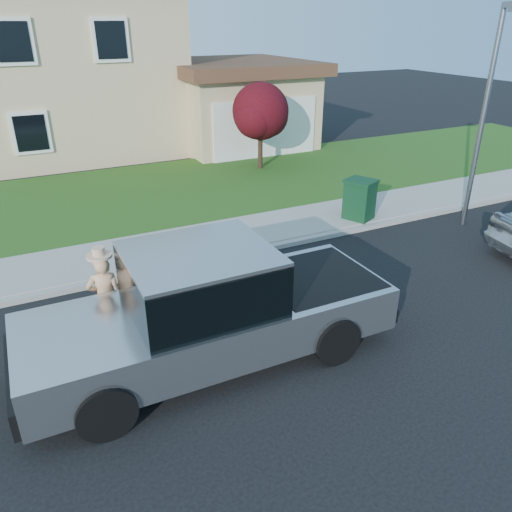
{
  "coord_description": "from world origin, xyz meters",
  "views": [
    {
      "loc": [
        -2.96,
        -7.24,
        5.3
      ],
      "look_at": [
        0.85,
        0.46,
        1.2
      ],
      "focal_mm": 35.0,
      "sensor_mm": 36.0,
      "label": 1
    }
  ],
  "objects_px": {
    "woman": "(105,296)",
    "trash_bin": "(360,199)",
    "ornamental_tree": "(261,114)",
    "pickup_truck": "(210,310)",
    "street_lamp": "(486,108)"
  },
  "relations": [
    {
      "from": "pickup_truck",
      "to": "woman",
      "type": "height_order",
      "value": "pickup_truck"
    },
    {
      "from": "woman",
      "to": "ornamental_tree",
      "type": "relative_size",
      "value": 0.57
    },
    {
      "from": "pickup_truck",
      "to": "trash_bin",
      "type": "bearing_deg",
      "value": 33.48
    },
    {
      "from": "woman",
      "to": "trash_bin",
      "type": "distance_m",
      "value": 7.95
    },
    {
      "from": "ornamental_tree",
      "to": "street_lamp",
      "type": "relative_size",
      "value": 0.56
    },
    {
      "from": "pickup_truck",
      "to": "woman",
      "type": "relative_size",
      "value": 3.47
    },
    {
      "from": "woman",
      "to": "trash_bin",
      "type": "height_order",
      "value": "woman"
    },
    {
      "from": "pickup_truck",
      "to": "woman",
      "type": "distance_m",
      "value": 2.01
    },
    {
      "from": "pickup_truck",
      "to": "trash_bin",
      "type": "height_order",
      "value": "pickup_truck"
    },
    {
      "from": "pickup_truck",
      "to": "ornamental_tree",
      "type": "bearing_deg",
      "value": 59.14
    },
    {
      "from": "trash_bin",
      "to": "street_lamp",
      "type": "distance_m",
      "value": 3.91
    },
    {
      "from": "ornamental_tree",
      "to": "pickup_truck",
      "type": "bearing_deg",
      "value": -120.97
    },
    {
      "from": "woman",
      "to": "street_lamp",
      "type": "xyz_separation_m",
      "value": [
        10.14,
        1.14,
        2.37
      ]
    },
    {
      "from": "trash_bin",
      "to": "street_lamp",
      "type": "xyz_separation_m",
      "value": [
        2.63,
        -1.45,
        2.5
      ]
    },
    {
      "from": "ornamental_tree",
      "to": "trash_bin",
      "type": "height_order",
      "value": "ornamental_tree"
    }
  ]
}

